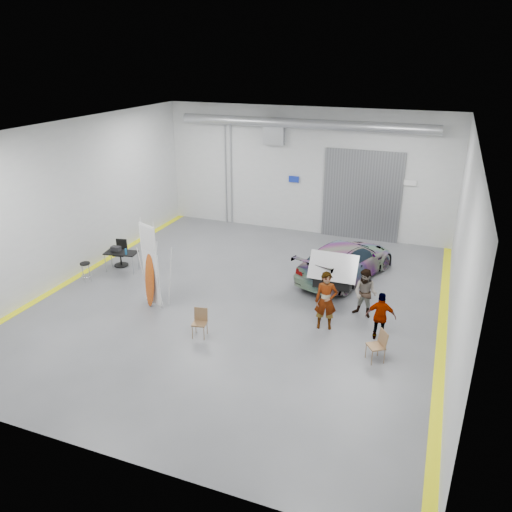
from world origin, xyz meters
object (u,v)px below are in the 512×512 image
(person_b, at_px, (365,293))
(shop_stool, at_px, (86,272))
(person_c, at_px, (381,316))
(surfboard_display, at_px, (152,273))
(folding_chair_far, at_px, (375,352))
(folding_chair_near, at_px, (200,328))
(office_chair, at_px, (121,255))
(sedan_car, at_px, (346,260))
(person_a, at_px, (326,301))
(work_table, at_px, (120,252))

(person_b, height_order, shop_stool, person_b)
(person_c, relative_size, surfboard_display, 0.50)
(folding_chair_far, bearing_deg, shop_stool, -132.25)
(folding_chair_far, bearing_deg, folding_chair_near, -118.43)
(folding_chair_far, bearing_deg, office_chair, -141.67)
(shop_stool, bearing_deg, folding_chair_near, -19.07)
(sedan_car, xyz_separation_m, shop_stool, (-9.28, -4.00, -0.33))
(sedan_car, relative_size, shop_stool, 6.36)
(person_a, height_order, person_c, person_a)
(person_c, xyz_separation_m, folding_chair_far, (0.06, -1.24, -0.49))
(folding_chair_near, bearing_deg, sedan_car, 50.20)
(person_c, height_order, folding_chair_far, person_c)
(person_a, bearing_deg, folding_chair_far, -50.50)
(person_a, distance_m, person_c, 1.75)
(person_b, distance_m, shop_stool, 10.58)
(person_b, xyz_separation_m, folding_chair_near, (-4.57, -3.13, -0.57))
(surfboard_display, bearing_deg, person_a, 29.72)
(folding_chair_near, xyz_separation_m, shop_stool, (-5.94, 2.05, 0.11))
(folding_chair_near, distance_m, work_table, 6.35)
(folding_chair_near, bearing_deg, work_table, 136.31)
(person_a, bearing_deg, shop_stool, 164.77)
(sedan_car, distance_m, person_b, 3.17)
(person_c, bearing_deg, sedan_car, -71.28)
(person_a, height_order, shop_stool, person_a)
(person_b, distance_m, office_chair, 10.20)
(shop_stool, bearing_deg, person_a, -0.82)
(sedan_car, height_order, folding_chair_near, sedan_car)
(surfboard_display, height_order, folding_chair_far, surfboard_display)
(person_c, relative_size, office_chair, 1.45)
(sedan_car, relative_size, folding_chair_near, 5.52)
(sedan_car, relative_size, person_c, 3.17)
(person_c, bearing_deg, person_b, -67.60)
(shop_stool, bearing_deg, sedan_car, 23.30)
(sedan_car, relative_size, person_b, 2.94)
(surfboard_display, relative_size, work_table, 2.30)
(folding_chair_near, bearing_deg, person_b, 23.55)
(folding_chair_far, bearing_deg, person_b, 161.60)
(person_a, xyz_separation_m, shop_stool, (-9.46, 0.14, -0.58))
(person_a, xyz_separation_m, work_table, (-8.84, 1.51, -0.16))
(sedan_car, distance_m, surfboard_display, 7.52)
(folding_chair_far, bearing_deg, sedan_car, 165.03)
(folding_chair_near, distance_m, folding_chair_far, 5.36)
(shop_stool, relative_size, office_chair, 0.72)
(person_b, height_order, surfboard_display, surfboard_display)
(person_a, relative_size, shop_stool, 2.47)
(person_a, xyz_separation_m, office_chair, (-9.12, 1.97, -0.49))
(surfboard_display, bearing_deg, folding_chair_far, 18.48)
(shop_stool, height_order, work_table, work_table)
(person_a, bearing_deg, office_chair, 153.39)
(folding_chair_far, height_order, work_table, work_table)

